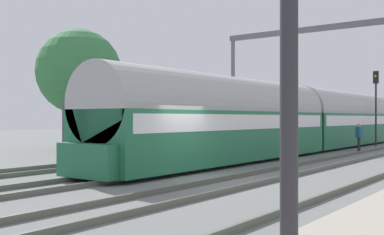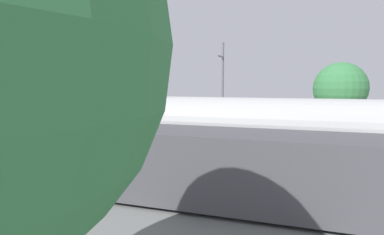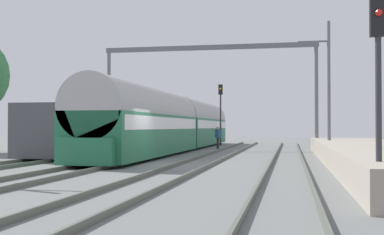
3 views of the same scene
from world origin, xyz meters
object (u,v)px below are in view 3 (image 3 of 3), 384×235
freight_car (88,131)px  railway_signal_far (221,107)px  passenger_train (177,123)px  person_crossing (218,135)px  railway_signal_near (378,69)px  catenary_gantry (208,71)px

freight_car → railway_signal_far: railway_signal_far is taller
passenger_train → railway_signal_far: railway_signal_far is taller
passenger_train → railway_signal_far: (1.92, 9.20, 1.50)m
person_crossing → passenger_train: bearing=88.9°
railway_signal_near → railway_signal_far: size_ratio=0.85×
railway_signal_far → freight_car: bearing=-110.3°
freight_car → railway_signal_near: bearing=-49.7°
freight_car → railway_signal_far: (5.85, 15.85, 2.00)m
passenger_train → railway_signal_near: (10.01, -23.09, 1.04)m
railway_signal_far → catenary_gantry: 7.44m
freight_car → catenary_gantry: size_ratio=0.80×
railway_signal_near → railway_signal_far: railway_signal_far is taller
railway_signal_far → passenger_train: bearing=-101.8°
passenger_train → catenary_gantry: catenary_gantry is taller
person_crossing → railway_signal_far: 6.52m
railway_signal_far → person_crossing: bearing=-84.2°
catenary_gantry → railway_signal_near: bearing=-72.3°
catenary_gantry → person_crossing: bearing=61.2°
person_crossing → railway_signal_far: bearing=-46.8°
person_crossing → catenary_gantry: bearing=98.6°
railway_signal_near → passenger_train: bearing=113.4°
railway_signal_near → freight_car: bearing=130.3°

